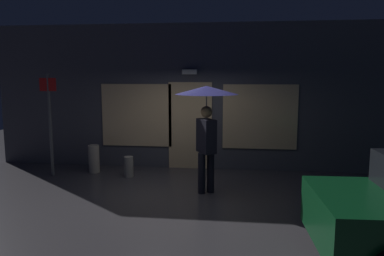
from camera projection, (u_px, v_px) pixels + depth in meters
The scene contains 6 objects.
ground_plane at pixel (176, 195), 7.47m from camera, with size 18.00×18.00×0.00m, color #423F44.
building_facade at pixel (191, 97), 9.51m from camera, with size 10.23×0.48×3.65m.
person_with_umbrella at pixel (206, 108), 7.36m from camera, with size 1.24×1.24×2.17m.
street_sign_post at pixel (50, 119), 8.71m from camera, with size 0.40×0.07×2.41m.
sidewalk_bollard at pixel (129, 167), 8.77m from camera, with size 0.21×0.21×0.48m, color #9E998E.
sidewalk_bollard_2 at pixel (94, 159), 9.15m from camera, with size 0.26×0.26×0.68m, color #B2A899.
Camera 1 is at (1.18, -7.11, 2.39)m, focal length 34.91 mm.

